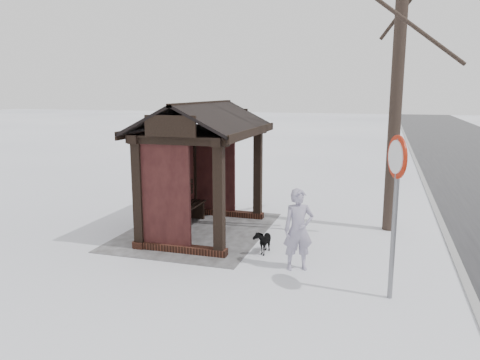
% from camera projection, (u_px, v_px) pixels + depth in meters
% --- Properties ---
extents(ground, '(120.00, 120.00, 0.00)m').
position_uv_depth(ground, '(205.00, 232.00, 11.22)').
color(ground, white).
rests_on(ground, ground).
extents(kerb, '(120.00, 0.15, 0.06)m').
position_uv_depth(kerb, '(454.00, 255.00, 9.63)').
color(kerb, gray).
rests_on(kerb, ground).
extents(trampled_patch, '(4.20, 3.20, 0.02)m').
position_uv_depth(trampled_patch, '(197.00, 231.00, 11.27)').
color(trampled_patch, gray).
rests_on(trampled_patch, ground).
extents(bus_shelter, '(3.60, 2.40, 3.09)m').
position_uv_depth(bus_shelter, '(198.00, 142.00, 10.85)').
color(bus_shelter, '#371D14').
rests_on(bus_shelter, ground).
extents(pedestrian, '(0.56, 0.67, 1.56)m').
position_uv_depth(pedestrian, '(298.00, 230.00, 8.75)').
color(pedestrian, '#9690A8').
rests_on(pedestrian, ground).
extents(dog, '(0.61, 0.29, 0.51)m').
position_uv_depth(dog, '(263.00, 241.00, 9.76)').
color(dog, black).
rests_on(dog, ground).
extents(road_sign, '(0.64, 0.28, 2.67)m').
position_uv_depth(road_sign, '(396.00, 185.00, 7.31)').
color(road_sign, slate).
rests_on(road_sign, ground).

